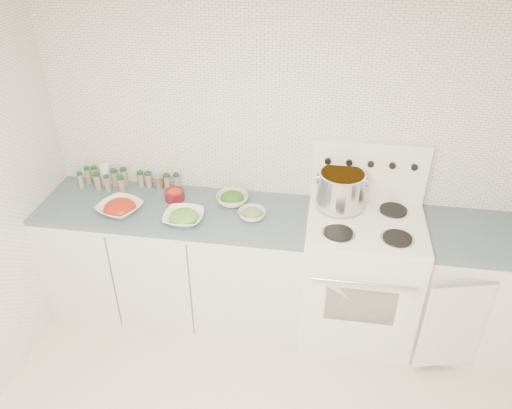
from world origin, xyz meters
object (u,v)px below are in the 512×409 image
(stove, at_px, (359,273))
(bowl_tomato, at_px, (120,208))
(stock_pot, at_px, (341,188))
(bowl_snowpea, at_px, (184,217))

(stove, height_order, bowl_tomato, stove)
(stove, distance_m, bowl_tomato, 1.70)
(stock_pot, relative_size, bowl_snowpea, 1.27)
(bowl_tomato, relative_size, bowl_snowpea, 1.34)
(bowl_tomato, bearing_deg, stock_pot, 9.81)
(stock_pot, xyz_separation_m, bowl_tomato, (-1.46, -0.25, -0.14))
(stock_pot, distance_m, bowl_tomato, 1.49)
(stock_pot, height_order, bowl_tomato, stock_pot)
(stock_pot, bearing_deg, stove, -39.71)
(bowl_tomato, height_order, bowl_snowpea, bowl_tomato)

